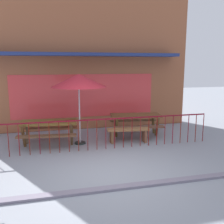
# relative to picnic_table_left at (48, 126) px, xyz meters

# --- Properties ---
(ground) EXTENTS (40.00, 40.00, 0.00)m
(ground) POSITION_rel_picnic_table_left_xyz_m (1.43, -2.76, -0.61)
(ground) COLOR gray
(pub_storefront) EXTENTS (8.72, 1.25, 5.97)m
(pub_storefront) POSITION_rel_picnic_table_left_xyz_m (1.43, 2.01, 2.35)
(pub_storefront) COLOR #562E21
(pub_storefront) RESTS_ON ground
(patio_fence_front) EXTENTS (7.35, 0.04, 0.97)m
(patio_fence_front) POSITION_rel_picnic_table_left_xyz_m (1.43, -0.90, 0.05)
(patio_fence_front) COLOR maroon
(patio_fence_front) RESTS_ON ground
(picnic_table_left) EXTENTS (1.95, 1.57, 0.79)m
(picnic_table_left) POSITION_rel_picnic_table_left_xyz_m (0.00, 0.00, 0.00)
(picnic_table_left) COLOR brown
(picnic_table_left) RESTS_ON ground
(picnic_table_right) EXTENTS (1.97, 1.60, 0.79)m
(picnic_table_right) POSITION_rel_picnic_table_left_xyz_m (3.12, 0.39, 0.00)
(picnic_table_right) COLOR brown
(picnic_table_right) RESTS_ON ground
(patio_umbrella) EXTENTS (1.76, 1.76, 2.29)m
(patio_umbrella) POSITION_rel_picnic_table_left_xyz_m (1.00, -0.16, 1.46)
(patio_umbrella) COLOR black
(patio_umbrella) RESTS_ON ground
(patio_bench) EXTENTS (1.43, 0.52, 0.48)m
(patio_bench) POSITION_rel_picnic_table_left_xyz_m (2.58, -0.42, -0.26)
(patio_bench) COLOR olive
(patio_bench) RESTS_ON ground
(curb_edge) EXTENTS (12.20, 0.20, 0.11)m
(curb_edge) POSITION_rel_picnic_table_left_xyz_m (1.43, -3.46, -0.61)
(curb_edge) COLOR slate
(curb_edge) RESTS_ON ground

